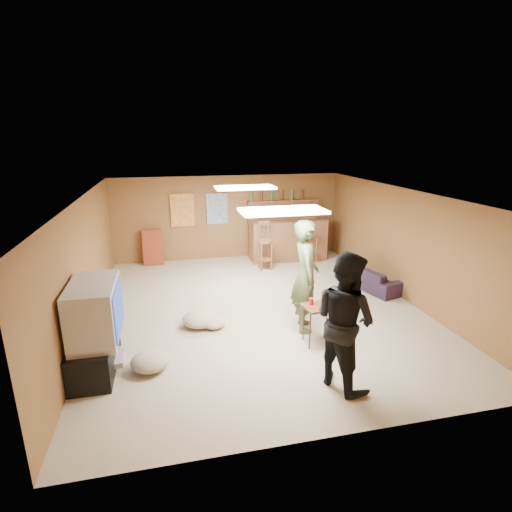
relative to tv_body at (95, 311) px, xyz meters
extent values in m
plane|color=tan|center=(2.65, 1.50, -0.90)|extent=(7.00, 7.00, 0.00)
cube|color=silver|center=(2.65, 1.50, 1.30)|extent=(6.00, 7.00, 0.02)
cube|color=brown|center=(2.65, 5.00, 0.20)|extent=(6.00, 0.02, 2.20)
cube|color=brown|center=(2.65, -2.00, 0.20)|extent=(6.00, 0.02, 2.20)
cube|color=brown|center=(-0.35, 1.50, 0.20)|extent=(0.02, 7.00, 2.20)
cube|color=brown|center=(5.65, 1.50, 0.20)|extent=(0.02, 7.00, 2.20)
cube|color=black|center=(-0.07, 0.00, -0.65)|extent=(0.55, 1.30, 0.50)
cube|color=#B2B2B7|center=(0.15, 0.00, -0.75)|extent=(0.35, 0.50, 0.08)
cube|color=#B2B2B7|center=(0.00, 0.00, 0.00)|extent=(0.60, 1.10, 0.80)
cube|color=navy|center=(0.31, 0.00, 0.00)|extent=(0.02, 0.95, 0.65)
cube|color=brown|center=(4.15, 4.45, -0.35)|extent=(2.00, 0.60, 1.10)
cube|color=#422115|center=(4.15, 4.20, 0.20)|extent=(2.10, 0.12, 0.05)
cube|color=brown|center=(4.15, 4.90, 0.60)|extent=(2.00, 0.18, 0.05)
cube|color=brown|center=(4.15, 4.92, 0.30)|extent=(2.00, 0.14, 0.60)
cube|color=#BF3F26|center=(1.45, 4.96, 0.45)|extent=(0.60, 0.03, 0.85)
cube|color=#334C99|center=(2.35, 4.96, 0.45)|extent=(0.55, 0.03, 0.80)
cube|color=maroon|center=(0.65, 4.80, -0.45)|extent=(0.50, 0.26, 0.91)
cube|color=white|center=(2.65, 0.00, 1.27)|extent=(1.20, 0.60, 0.04)
cube|color=white|center=(2.65, 2.70, 1.27)|extent=(1.20, 0.60, 0.04)
imported|color=#475531|center=(3.23, 0.55, 0.05)|extent=(0.59, 0.77, 1.90)
imported|color=black|center=(3.19, -1.07, 0.02)|extent=(0.98, 1.09, 1.84)
imported|color=black|center=(5.29, 2.10, -0.67)|extent=(1.03, 1.71, 0.47)
cube|color=#422115|center=(3.28, 0.01, -0.58)|extent=(0.55, 0.47, 0.65)
cylinder|color=red|center=(3.17, 0.08, -0.20)|extent=(0.09, 0.09, 0.10)
cylinder|color=red|center=(3.35, -0.05, -0.19)|extent=(0.09, 0.09, 0.12)
cylinder|color=navy|center=(3.40, 0.11, -0.19)|extent=(0.11, 0.11, 0.12)
ellipsoid|color=tan|center=(1.49, 1.03, -0.77)|extent=(0.69, 0.69, 0.27)
ellipsoid|color=tan|center=(1.72, 0.92, -0.80)|extent=(0.54, 0.54, 0.19)
ellipsoid|color=tan|center=(0.68, -0.17, -0.78)|extent=(0.71, 0.71, 0.25)
camera|label=1|loc=(1.04, -5.36, 2.29)|focal=28.00mm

